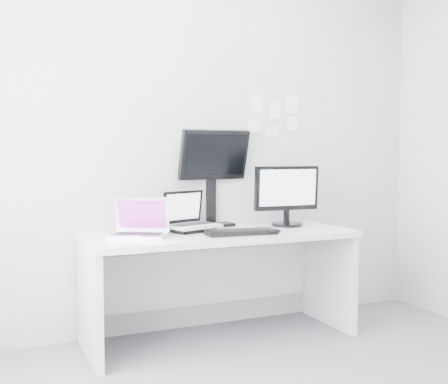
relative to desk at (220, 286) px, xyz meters
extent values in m
plane|color=#B6B8BA|center=(0.00, 0.35, 0.99)|extent=(3.60, 0.00, 3.60)
cube|color=white|center=(0.00, 0.00, 0.00)|extent=(1.80, 0.70, 0.73)
cube|color=silver|center=(-0.56, -0.01, 0.50)|extent=(0.43, 0.40, 0.26)
cube|color=black|center=(-0.42, 0.27, 0.45)|extent=(0.10, 0.10, 0.16)
cube|color=silver|center=(-0.15, 0.11, 0.51)|extent=(0.40, 0.36, 0.28)
cube|color=black|center=(0.08, 0.31, 0.72)|extent=(0.54, 0.24, 0.71)
cube|color=black|center=(0.57, 0.10, 0.59)|extent=(0.50, 0.25, 0.45)
cube|color=black|center=(0.08, -0.15, 0.38)|extent=(0.47, 0.21, 0.03)
ellipsoid|color=black|center=(0.27, -0.23, 0.38)|extent=(0.13, 0.09, 0.04)
cube|color=white|center=(0.45, 0.34, 1.26)|extent=(0.10, 0.00, 0.14)
cube|color=white|center=(0.60, 0.34, 1.22)|extent=(0.09, 0.00, 0.13)
cube|color=white|center=(0.75, 0.34, 1.26)|extent=(0.10, 0.00, 0.14)
cube|color=white|center=(0.58, 0.34, 1.05)|extent=(0.11, 0.00, 0.08)
cube|color=white|center=(0.75, 0.34, 1.12)|extent=(0.09, 0.00, 0.11)
cube|color=white|center=(0.42, 0.34, 1.09)|extent=(0.10, 0.00, 0.09)
camera|label=1|loc=(-1.51, -3.48, 0.90)|focal=45.94mm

